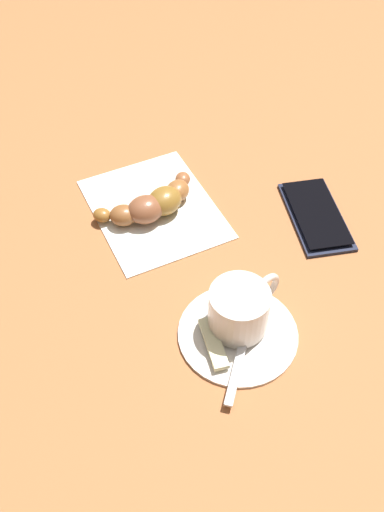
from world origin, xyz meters
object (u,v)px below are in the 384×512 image
teaspoon (246,331)px  napkin (154,208)px  saucer (238,333)px  sugar_packet (213,343)px  cell_phone (316,215)px  croissant (153,204)px  espresso_cup (240,308)px

teaspoon → napkin: bearing=-160.3°
saucer → sugar_packet: sugar_packet is taller
napkin → cell_phone: cell_phone is taller
saucer → croissant: size_ratio=0.94×
saucer → sugar_packet: bearing=-66.6°
espresso_cup → teaspoon: 0.03m
sugar_packet → napkin: sugar_packet is taller
saucer → cell_phone: bearing=139.2°
teaspoon → croissant: bearing=-159.1°
sugar_packet → croissant: (-0.22, -0.04, 0.01)m
teaspoon → croissant: (-0.21, -0.08, 0.01)m
saucer → croissant: croissant is taller
espresso_cup → sugar_packet: size_ratio=1.35×
espresso_cup → teaspoon: size_ratio=0.67×
sugar_packet → cell_phone: 0.25m
teaspoon → croissant: croissant is taller
sugar_packet → napkin: size_ratio=0.34×
espresso_cup → napkin: 0.22m
teaspoon → napkin: 0.23m
croissant → cell_phone: croissant is taller
teaspoon → sugar_packet: size_ratio=2.03×
saucer → espresso_cup: 0.03m
napkin → croissant: (0.01, -0.00, 0.02)m
cell_phone → croissant: bearing=-100.9°
espresso_cup → cell_phone: bearing=137.8°
teaspoon → cell_phone: size_ratio=0.97×
espresso_cup → croissant: (-0.19, -0.07, -0.02)m
espresso_cup → sugar_packet: bearing=-53.9°
sugar_packet → croissant: size_ratio=0.46×
croissant → cell_phone: 0.22m
espresso_cup → cell_phone: 0.21m
napkin → espresso_cup: bearing=19.7°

